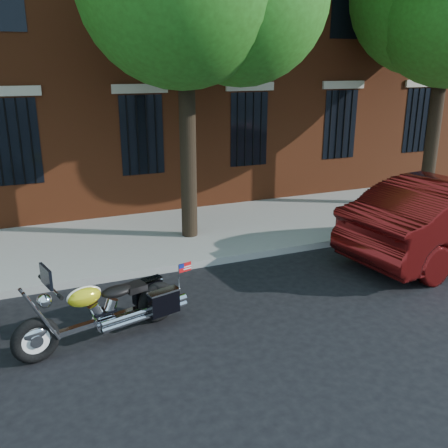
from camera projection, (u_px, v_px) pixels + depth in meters
name	position (u px, v px, depth m)	size (l,w,h in m)	color
ground	(216.00, 296.00, 8.87)	(120.00, 120.00, 0.00)	black
curb	(191.00, 264.00, 10.06)	(40.00, 0.16, 0.15)	gray
sidewalk	(165.00, 236.00, 11.72)	(40.00, 3.60, 0.15)	gray
motorcycle	(109.00, 310.00, 7.38)	(2.70, 1.17, 1.36)	black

